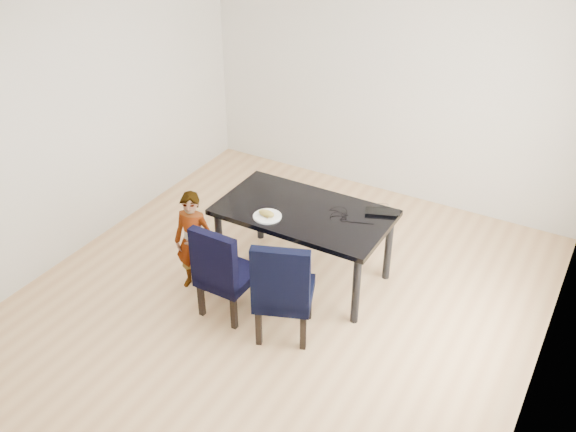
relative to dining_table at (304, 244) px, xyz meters
The scene contains 14 objects.
floor 0.63m from the dining_table, 90.00° to the right, with size 4.50×5.00×0.01m, color tan.
ceiling 2.38m from the dining_table, 90.00° to the right, with size 4.50×5.00×0.01m, color white.
wall_back 2.23m from the dining_table, 90.00° to the left, with size 4.50×0.01×2.70m, color silver.
wall_front 3.16m from the dining_table, 90.00° to the right, with size 4.50×0.01×2.70m, color silver.
wall_left 2.51m from the dining_table, 167.50° to the right, with size 0.01×5.00×2.70m, color silver.
wall_right 2.51m from the dining_table, 12.50° to the right, with size 0.01×5.00×2.70m, color silver.
dining_table is the anchor object (origin of this frame).
chair_left 0.85m from the dining_table, 113.37° to the right, with size 0.45×0.47×0.93m, color black.
chair_right 0.82m from the dining_table, 73.07° to the right, with size 0.48×0.50×1.00m, color black.
child 1.04m from the dining_table, 141.09° to the right, with size 0.37×0.24×1.02m, color #DA4712.
plate 0.52m from the dining_table, 131.15° to the right, with size 0.26×0.26×0.01m, color white.
sandwich 0.56m from the dining_table, 129.96° to the right, with size 0.16×0.07×0.06m, color olive.
laptop 0.82m from the dining_table, 28.83° to the left, with size 0.32×0.20×0.03m, color black.
cable_tangle 0.51m from the dining_table, ahead, with size 0.15×0.15×0.01m, color black.
Camera 1 is at (2.37, -3.97, 3.83)m, focal length 40.00 mm.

